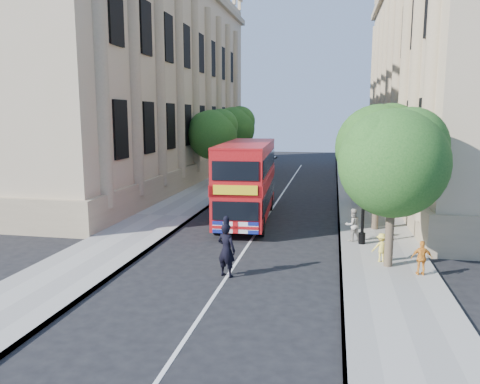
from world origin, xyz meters
The scene contains 17 objects.
ground centered at (0.00, 0.00, 0.00)m, with size 120.00×120.00×0.00m, color black.
pavement_right centered at (5.75, 10.00, 0.06)m, with size 3.50×80.00×0.12m, color gray.
pavement_left centered at (-5.75, 10.00, 0.06)m, with size 3.50×80.00×0.12m, color gray.
building_right centered at (13.80, 24.00, 9.00)m, with size 12.00×38.00×18.00m, color tan.
building_left centered at (-13.80, 24.00, 9.00)m, with size 12.00×38.00×18.00m, color tan.
tree_right_near centered at (5.84, 3.03, 4.25)m, with size 4.00×4.00×6.08m.
tree_right_mid centered at (5.84, 9.03, 4.45)m, with size 4.20×4.20×6.37m.
tree_right_far centered at (5.84, 15.03, 4.31)m, with size 4.00×4.00×6.15m.
tree_left_far centered at (-5.96, 22.03, 4.44)m, with size 4.00×4.00×6.30m.
tree_left_back centered at (-5.96, 30.03, 4.71)m, with size 4.20×4.20×6.65m.
lamp_post centered at (5.00, 6.00, 2.51)m, with size 0.32×0.32×5.16m.
double_decker_bus centered at (-0.94, 10.01, 2.34)m, with size 3.03×9.30×4.23m.
box_van centered at (-1.81, 14.81, 1.51)m, with size 2.67×5.57×3.08m.
police_constable centered at (-0.02, 1.00, 0.99)m, with size 0.72×0.47×1.97m, color black.
woman_pedestrian centered at (4.60, 6.47, 0.86)m, with size 0.72×0.56×1.48m, color beige.
child_a centered at (6.85, 2.18, 0.75)m, with size 0.73×0.31×1.25m, color orange.
child_b centered at (5.59, 3.50, 0.69)m, with size 0.73×0.42×1.13m, color #F5DB53.
Camera 1 is at (3.64, -14.82, 5.77)m, focal length 35.00 mm.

